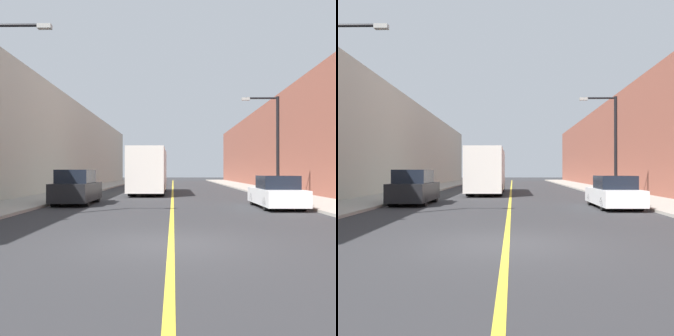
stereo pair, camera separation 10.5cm
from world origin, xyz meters
The scene contains 10 objects.
ground_plane centered at (0.00, 0.00, 0.00)m, with size 200.00×200.00×0.00m, color #2D2D30.
sidewalk_left centered at (-8.01, 30.00, 0.06)m, with size 3.40×72.00×0.13m, color #9E998E.
sidewalk_right centered at (8.01, 30.00, 0.06)m, with size 3.40×72.00×0.13m, color #9E998E.
building_row_left centered at (-11.72, 30.00, 4.42)m, with size 4.00×72.00×8.83m, color #B7B2A3.
building_row_right centered at (11.72, 30.00, 4.45)m, with size 4.00×72.00×8.90m, color brown.
road_center_line centered at (0.00, 30.00, 0.00)m, with size 0.16×72.00×0.01m, color gold.
bus centered at (-1.87, 21.48, 1.86)m, with size 2.59×10.31×3.49m.
parked_suv_left centered at (-5.14, 11.40, 0.86)m, with size 1.89×4.49×1.86m.
car_right_near centered at (5.05, 9.48, 0.71)m, with size 1.87×4.76×1.57m.
street_lamp_right centered at (6.39, 15.06, 3.79)m, with size 2.36×0.24×6.34m.
Camera 2 is at (0.16, -9.61, 1.79)m, focal length 42.00 mm.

